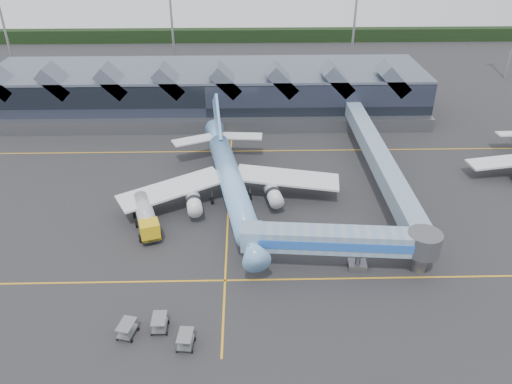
{
  "coord_description": "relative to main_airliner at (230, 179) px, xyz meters",
  "views": [
    {
      "loc": [
        2.65,
        -54.73,
        39.82
      ],
      "look_at": [
        4.05,
        4.57,
        5.0
      ],
      "focal_mm": 35.0,
      "sensor_mm": 36.0,
      "label": 1
    }
  ],
  "objects": [
    {
      "name": "ground",
      "position": [
        -0.37,
        -10.64,
        -3.7
      ],
      "size": [
        260.0,
        260.0,
        0.0
      ],
      "primitive_type": "plane",
      "color": "#2A2A2C",
      "rests_on": "ground"
    },
    {
      "name": "taxi_stripes",
      "position": [
        -0.37,
        -0.64,
        -3.69
      ],
      "size": [
        120.0,
        60.0,
        0.01
      ],
      "color": "gold",
      "rests_on": "ground"
    },
    {
      "name": "tree_line_far",
      "position": [
        -0.37,
        99.36,
        -1.7
      ],
      "size": [
        260.0,
        4.0,
        4.0
      ],
      "primitive_type": "cube",
      "color": "black",
      "rests_on": "ground"
    },
    {
      "name": "terminal",
      "position": [
        -5.43,
        36.71,
        1.18
      ],
      "size": [
        90.0,
        22.25,
        12.52
      ],
      "color": "black",
      "rests_on": "ground"
    },
    {
      "name": "light_masts",
      "position": [
        20.63,
        52.16,
        8.79
      ],
      "size": [
        132.4,
        42.56,
        22.45
      ],
      "color": "gray",
      "rests_on": "ground"
    },
    {
      "name": "main_airliner",
      "position": [
        0.0,
        0.0,
        0.0
      ],
      "size": [
        33.57,
        39.05,
        12.58
      ],
      "rotation": [
        0.0,
        0.0,
        0.17
      ],
      "color": "#75ABED",
      "rests_on": "ground"
    },
    {
      "name": "jet_bridge",
      "position": [
        15.07,
        -16.57,
        0.3
      ],
      "size": [
        24.14,
        5.52,
        5.7
      ],
      "rotation": [
        0.0,
        0.0,
        -0.09
      ],
      "color": "#6F91B9",
      "rests_on": "ground"
    },
    {
      "name": "fuel_truck",
      "position": [
        -11.78,
        -6.7,
        -1.77
      ],
      "size": [
        5.34,
        10.22,
        3.44
      ],
      "rotation": [
        0.0,
        0.0,
        0.31
      ],
      "color": "black",
      "rests_on": "ground"
    },
    {
      "name": "baggage_carts",
      "position": [
        -7.16,
        -27.49,
        -2.77
      ],
      "size": [
        8.27,
        4.85,
        1.65
      ],
      "rotation": [
        0.0,
        0.0,
        -0.09
      ],
      "color": "gray",
      "rests_on": "ground"
    }
  ]
}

